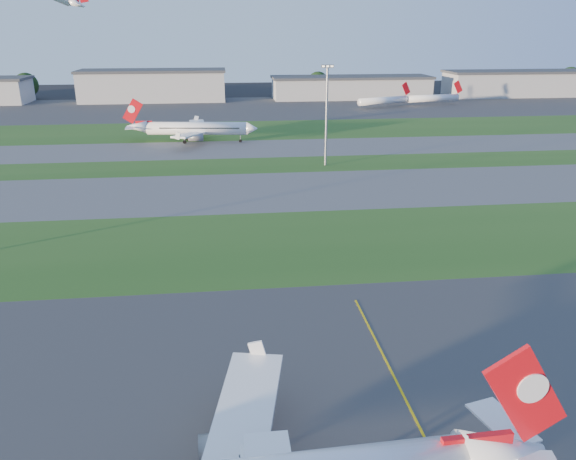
{
  "coord_description": "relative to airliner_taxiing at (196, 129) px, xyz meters",
  "views": [
    {
      "loc": [
        -11.85,
        -36.0,
        34.48
      ],
      "look_at": [
        -3.01,
        39.56,
        7.0
      ],
      "focal_mm": 35.0,
      "sensor_mm": 36.0,
      "label": 1
    }
  ],
  "objects": [
    {
      "name": "grass_strip_a",
      "position": [
        20.19,
        -92.44,
        -4.29
      ],
      "size": [
        300.0,
        34.0,
        0.01
      ],
      "primitive_type": "cube",
      "color": "#264F1A",
      "rests_on": "ground"
    },
    {
      "name": "taxiway_a",
      "position": [
        20.19,
        -59.44,
        -4.29
      ],
      "size": [
        300.0,
        32.0,
        0.01
      ],
      "primitive_type": "cube",
      "color": "#515154",
      "rests_on": "ground"
    },
    {
      "name": "grass_strip_b",
      "position": [
        20.19,
        -34.44,
        -4.29
      ],
      "size": [
        300.0,
        18.0,
        0.01
      ],
      "primitive_type": "cube",
      "color": "#264F1A",
      "rests_on": "ground"
    },
    {
      "name": "taxiway_b",
      "position": [
        20.19,
        -12.44,
        -4.29
      ],
      "size": [
        300.0,
        26.0,
        0.01
      ],
      "primitive_type": "cube",
      "color": "#515154",
      "rests_on": "ground"
    },
    {
      "name": "grass_strip_c",
      "position": [
        20.19,
        20.56,
        -4.29
      ],
      "size": [
        300.0,
        40.0,
        0.01
      ],
      "primitive_type": "cube",
      "color": "#264F1A",
      "rests_on": "ground"
    },
    {
      "name": "apron_far",
      "position": [
        20.19,
        80.56,
        -4.29
      ],
      "size": [
        400.0,
        80.0,
        0.01
      ],
      "primitive_type": "cube",
      "color": "#333335",
      "rests_on": "ground"
    },
    {
      "name": "airliner_taxiing",
      "position": [
        0.0,
        0.0,
        0.0
      ],
      "size": [
        39.15,
        33.02,
        12.25
      ],
      "rotation": [
        0.0,
        0.0,
        3.01
      ],
      "color": "white",
      "rests_on": "ground"
    },
    {
      "name": "mini_jet_near",
      "position": [
        81.67,
        72.9,
        -1.02
      ],
      "size": [
        27.26,
        12.44,
        9.48
      ],
      "rotation": [
        0.0,
        0.0,
        0.37
      ],
      "color": "white",
      "rests_on": "ground"
    },
    {
      "name": "mini_jet_far",
      "position": [
        107.92,
        79.53,
        -1.02
      ],
      "size": [
        28.42,
        7.91,
        9.48
      ],
      "rotation": [
        0.0,
        0.0,
        0.18
      ],
      "color": "white",
      "rests_on": "ground"
    },
    {
      "name": "light_mast_centre",
      "position": [
        35.19,
        -36.44,
        10.51
      ],
      "size": [
        3.2,
        0.7,
        25.8
      ],
      "color": "gray",
      "rests_on": "ground"
    },
    {
      "name": "hangar_west",
      "position": [
        -24.81,
        110.56,
        3.34
      ],
      "size": [
        71.4,
        23.0,
        15.2
      ],
      "color": "#95979D",
      "rests_on": "ground"
    },
    {
      "name": "hangar_east",
      "position": [
        75.19,
        110.56,
        1.34
      ],
      "size": [
        81.6,
        23.0,
        11.2
      ],
      "color": "#95979D",
      "rests_on": "ground"
    },
    {
      "name": "hangar_far_east",
      "position": [
        175.19,
        110.56,
        2.34
      ],
      "size": [
        96.9,
        23.0,
        13.2
      ],
      "color": "#95979D",
      "rests_on": "ground"
    },
    {
      "name": "tree_west",
      "position": [
        -89.81,
        125.56,
        2.84
      ],
      "size": [
        12.1,
        12.1,
        13.2
      ],
      "color": "black",
      "rests_on": "ground"
    },
    {
      "name": "tree_mid_west",
      "position": [
        0.19,
        121.56,
        1.54
      ],
      "size": [
        9.9,
        9.9,
        10.8
      ],
      "color": "black",
      "rests_on": "ground"
    },
    {
      "name": "tree_mid_east",
      "position": [
        60.19,
        124.56,
        2.51
      ],
      "size": [
        11.55,
        11.55,
        12.6
      ],
      "color": "black",
      "rests_on": "ground"
    },
    {
      "name": "tree_east",
      "position": [
        135.19,
        122.56,
        1.86
      ],
      "size": [
        10.45,
        10.45,
        11.4
      ],
      "color": "black",
      "rests_on": "ground"
    },
    {
      "name": "tree_far_east",
      "position": [
        205.19,
        126.56,
        3.16
      ],
      "size": [
        12.65,
        12.65,
        13.8
      ],
      "color": "black",
      "rests_on": "ground"
    }
  ]
}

